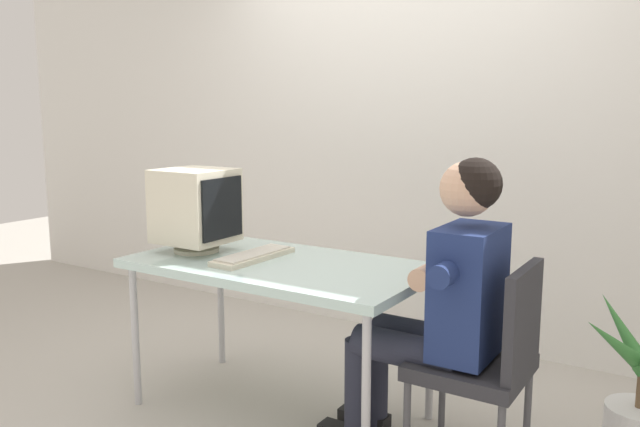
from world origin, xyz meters
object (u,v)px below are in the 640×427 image
(person_seated, at_px, (441,297))
(desk, at_px, (279,272))
(keyboard, at_px, (253,256))
(crt_monitor, at_px, (196,207))
(office_chair, at_px, (487,356))

(person_seated, bearing_deg, desk, -178.93)
(keyboard, bearing_deg, crt_monitor, -176.74)
(crt_monitor, relative_size, office_chair, 0.48)
(desk, height_order, office_chair, office_chair)
(keyboard, xyz_separation_m, person_seated, (0.94, 0.04, -0.06))
(desk, bearing_deg, keyboard, -170.30)
(office_chair, distance_m, person_seated, 0.29)
(keyboard, bearing_deg, person_seated, 2.29)
(desk, bearing_deg, crt_monitor, -174.93)
(crt_monitor, height_order, keyboard, crt_monitor)
(person_seated, bearing_deg, crt_monitor, -177.45)
(desk, distance_m, keyboard, 0.15)
(desk, distance_m, office_chair, 1.03)
(desk, distance_m, crt_monitor, 0.55)
(crt_monitor, xyz_separation_m, keyboard, (0.34, 0.02, -0.21))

